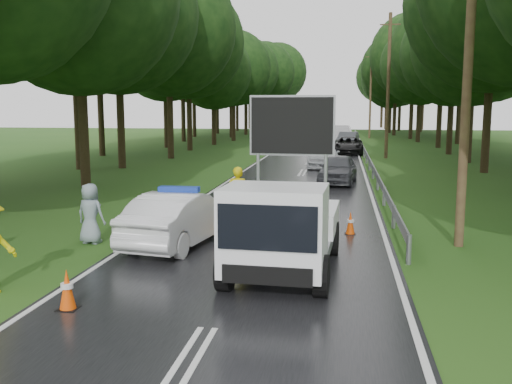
% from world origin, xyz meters
% --- Properties ---
extents(ground, '(160.00, 160.00, 0.00)m').
position_xyz_m(ground, '(0.00, 0.00, 0.00)').
color(ground, '#204B15').
rests_on(ground, ground).
extents(road, '(7.00, 140.00, 0.02)m').
position_xyz_m(road, '(0.00, 30.00, 0.01)').
color(road, black).
rests_on(road, ground).
extents(guardrail, '(0.12, 60.06, 0.70)m').
position_xyz_m(guardrail, '(3.70, 29.67, 0.55)').
color(guardrail, gray).
rests_on(guardrail, ground).
extents(utility_pole_near, '(1.40, 0.24, 10.00)m').
position_xyz_m(utility_pole_near, '(5.20, 2.00, 5.06)').
color(utility_pole_near, '#452E20').
rests_on(utility_pole_near, ground).
extents(utility_pole_mid, '(1.40, 0.24, 10.00)m').
position_xyz_m(utility_pole_mid, '(5.20, 28.00, 5.06)').
color(utility_pole_mid, '#452E20').
rests_on(utility_pole_mid, ground).
extents(utility_pole_far, '(1.40, 0.24, 10.00)m').
position_xyz_m(utility_pole_far, '(5.20, 54.00, 5.06)').
color(utility_pole_far, '#452E20').
rests_on(utility_pole_far, ground).
extents(police_sedan, '(2.20, 4.48, 1.55)m').
position_xyz_m(police_sedan, '(-2.06, 1.00, 0.71)').
color(police_sedan, silver).
rests_on(police_sedan, ground).
extents(work_truck, '(2.37, 4.92, 3.84)m').
position_xyz_m(work_truck, '(0.90, -1.20, 1.04)').
color(work_truck, gray).
rests_on(work_truck, ground).
extents(barrier, '(2.62, 0.15, 1.08)m').
position_xyz_m(barrier, '(0.59, 2.31, 0.82)').
color(barrier, '#DAC80B').
rests_on(barrier, ground).
extents(officer, '(0.69, 0.48, 1.80)m').
position_xyz_m(officer, '(-1.05, 3.93, 0.90)').
color(officer, '#D4C20B').
rests_on(officer, ground).
extents(civilian, '(0.82, 0.67, 1.57)m').
position_xyz_m(civilian, '(0.17, 0.50, 0.79)').
color(civilian, navy).
rests_on(civilian, ground).
extents(bystander_right, '(0.87, 0.65, 1.62)m').
position_xyz_m(bystander_right, '(-4.47, 0.86, 0.81)').
color(bystander_right, gray).
rests_on(bystander_right, ground).
extents(queue_car_first, '(2.01, 4.20, 1.38)m').
position_xyz_m(queue_car_first, '(1.94, 13.99, 0.69)').
color(queue_car_first, '#3D3E44').
rests_on(queue_car_first, ground).
extents(queue_car_second, '(2.29, 4.99, 1.41)m').
position_xyz_m(queue_car_second, '(0.97, 21.46, 0.71)').
color(queue_car_second, '#ABAEB3').
rests_on(queue_car_second, ground).
extents(queue_car_third, '(2.27, 4.80, 1.33)m').
position_xyz_m(queue_car_third, '(2.60, 31.21, 0.66)').
color(queue_car_third, black).
rests_on(queue_car_third, ground).
extents(queue_car_fourth, '(2.11, 4.54, 1.44)m').
position_xyz_m(queue_car_fourth, '(2.60, 37.32, 0.72)').
color(queue_car_fourth, '#383A3F').
rests_on(queue_car_fourth, ground).
extents(cone_near_left, '(0.36, 0.36, 0.76)m').
position_xyz_m(cone_near_left, '(-2.70, -4.00, 0.37)').
color(cone_near_left, black).
rests_on(cone_near_left, ground).
extents(cone_center, '(0.36, 0.36, 0.76)m').
position_xyz_m(cone_center, '(-1.00, 2.00, 0.37)').
color(cone_center, black).
rests_on(cone_center, ground).
extents(cone_far, '(0.30, 0.30, 0.64)m').
position_xyz_m(cone_far, '(-0.20, 2.50, 0.31)').
color(cone_far, black).
rests_on(cone_far, ground).
extents(cone_left_mid, '(0.32, 0.32, 0.67)m').
position_xyz_m(cone_left_mid, '(-2.11, 2.65, 0.33)').
color(cone_left_mid, black).
rests_on(cone_left_mid, ground).
extents(cone_right, '(0.31, 0.31, 0.67)m').
position_xyz_m(cone_right, '(2.40, 2.95, 0.32)').
color(cone_right, black).
rests_on(cone_right, ground).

